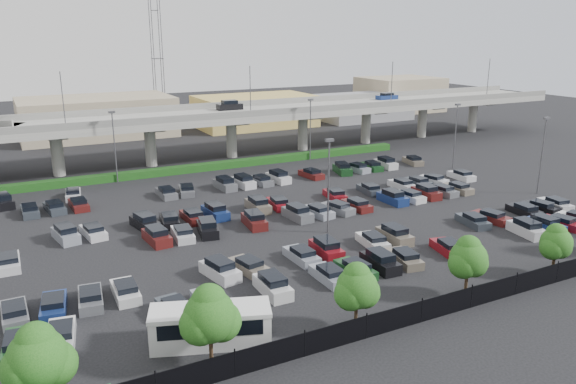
{
  "coord_description": "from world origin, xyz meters",
  "views": [
    {
      "loc": [
        -30.26,
        -56.89,
        21.01
      ],
      "look_at": [
        0.29,
        1.89,
        2.0
      ],
      "focal_mm": 35.0,
      "sensor_mm": 36.0,
      "label": 1
    }
  ],
  "objects": [
    {
      "name": "hedge",
      "position": [
        0.0,
        25.0,
        0.55
      ],
      "size": [
        66.0,
        1.6,
        1.1
      ],
      "primitive_type": "cube",
      "color": "#173F12",
      "rests_on": "ground"
    },
    {
      "name": "overpass",
      "position": [
        -0.25,
        32.01,
        6.97
      ],
      "size": [
        150.0,
        13.0,
        15.8
      ],
      "color": "gray",
      "rests_on": "ground"
    },
    {
      "name": "comm_tower",
      "position": [
        4.0,
        74.0,
        15.61
      ],
      "size": [
        2.4,
        2.4,
        30.0
      ],
      "color": "#4E4D53",
      "rests_on": "ground"
    },
    {
      "name": "tree_row",
      "position": [
        0.7,
        -26.53,
        3.52
      ],
      "size": [
        65.07,
        3.66,
        5.94
      ],
      "color": "#332316",
      "rests_on": "ground"
    },
    {
      "name": "ground",
      "position": [
        0.0,
        0.0,
        0.0
      ],
      "size": [
        280.0,
        280.0,
        0.0
      ],
      "primitive_type": "plane",
      "color": "black"
    },
    {
      "name": "shuttle_bus",
      "position": [
        -18.95,
        -23.5,
        1.46
      ],
      "size": [
        8.8,
        5.49,
        2.67
      ],
      "color": "silver",
      "rests_on": "ground"
    },
    {
      "name": "distant_buildings",
      "position": [
        12.38,
        61.81,
        3.74
      ],
      "size": [
        138.0,
        24.0,
        9.0
      ],
      "color": "gray",
      "rests_on": "ground"
    },
    {
      "name": "fence",
      "position": [
        -0.05,
        -28.0,
        0.9
      ],
      "size": [
        70.0,
        0.1,
        2.0
      ],
      "color": "black",
      "rests_on": "ground"
    },
    {
      "name": "light_poles",
      "position": [
        -4.13,
        2.0,
        6.24
      ],
      "size": [
        66.9,
        48.38,
        10.3
      ],
      "color": "#4E4D53",
      "rests_on": "ground"
    },
    {
      "name": "parked_cars",
      "position": [
        -0.59,
        -2.89,
        0.61
      ],
      "size": [
        63.18,
        41.68,
        1.67
      ],
      "color": "#17401C",
      "rests_on": "ground"
    }
  ]
}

